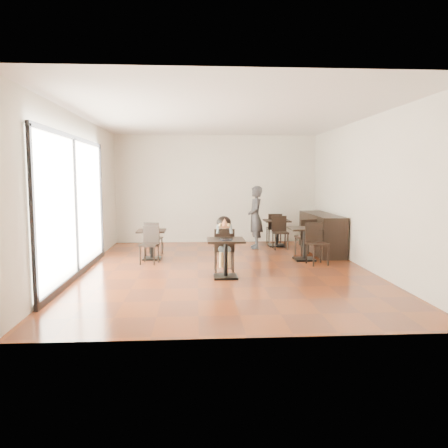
{
  "coord_description": "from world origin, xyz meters",
  "views": [
    {
      "loc": [
        -0.61,
        -9.1,
        1.95
      ],
      "look_at": [
        -0.04,
        -0.29,
        1.0
      ],
      "focal_mm": 35.0,
      "sensor_mm": 36.0,
      "label": 1
    }
  ],
  "objects": [
    {
      "name": "chair_left_b",
      "position": [
        -1.67,
        0.71,
        0.42
      ],
      "size": [
        0.45,
        0.45,
        0.84
      ],
      "primitive_type": null,
      "rotation": [
        0.0,
        0.0,
        -0.21
      ],
      "color": "black",
      "rests_on": "floor"
    },
    {
      "name": "cafe_table_mid",
      "position": [
        1.93,
        0.92,
        0.39
      ],
      "size": [
        0.86,
        0.86,
        0.77
      ],
      "primitive_type": null,
      "rotation": [
        0.0,
        0.0,
        0.19
      ],
      "color": "black",
      "rests_on": "floor"
    },
    {
      "name": "cafe_table_back",
      "position": [
        1.67,
        3.05,
        0.37
      ],
      "size": [
        0.71,
        0.71,
        0.75
      ],
      "primitive_type": null,
      "rotation": [
        0.0,
        0.0,
        0.01
      ],
      "color": "black",
      "rests_on": "floor"
    },
    {
      "name": "plate",
      "position": [
        -0.04,
        -0.89,
        0.77
      ],
      "size": [
        0.26,
        0.26,
        0.02
      ],
      "primitive_type": "cylinder",
      "color": "black",
      "rests_on": "child_table"
    },
    {
      "name": "chair_back_b",
      "position": [
        1.67,
        2.5,
        0.45
      ],
      "size": [
        0.41,
        0.41,
        0.9
      ],
      "primitive_type": null,
      "rotation": [
        0.0,
        0.0,
        0.01
      ],
      "color": "black",
      "rests_on": "floor"
    },
    {
      "name": "child",
      "position": [
        -0.04,
        -0.24,
        0.57
      ],
      "size": [
        0.41,
        0.57,
        1.15
      ],
      "primitive_type": null,
      "color": "slate",
      "rests_on": "child_chair"
    },
    {
      "name": "cafe_table_left",
      "position": [
        -1.67,
        1.26,
        0.35
      ],
      "size": [
        0.79,
        0.79,
        0.7
      ],
      "primitive_type": null,
      "rotation": [
        0.0,
        0.0,
        -0.21
      ],
      "color": "black",
      "rests_on": "floor"
    },
    {
      "name": "storefront_window",
      "position": [
        -2.97,
        -0.5,
        1.4
      ],
      "size": [
        0.04,
        4.5,
        2.6
      ],
      "primitive_type": "cube",
      "color": "white",
      "rests_on": "floor"
    },
    {
      "name": "child_table",
      "position": [
        -0.04,
        -0.79,
        0.38
      ],
      "size": [
        0.72,
        0.72,
        0.76
      ],
      "primitive_type": null,
      "color": "black",
      "rests_on": "floor"
    },
    {
      "name": "wall_front",
      "position": [
        0.0,
        -4.0,
        1.6
      ],
      "size": [
        6.0,
        0.01,
        3.2
      ],
      "primitive_type": "cube",
      "color": "beige",
      "rests_on": "floor"
    },
    {
      "name": "pizza_slice",
      "position": [
        -0.04,
        -0.43,
        0.99
      ],
      "size": [
        0.27,
        0.21,
        0.06
      ],
      "primitive_type": null,
      "color": "tan",
      "rests_on": "child"
    },
    {
      "name": "chair_left_a",
      "position": [
        -1.67,
        1.81,
        0.42
      ],
      "size": [
        0.45,
        0.45,
        0.84
      ],
      "primitive_type": null,
      "rotation": [
        0.0,
        0.0,
        2.93
      ],
      "color": "black",
      "rests_on": "floor"
    },
    {
      "name": "ceiling",
      "position": [
        0.0,
        0.0,
        3.2
      ],
      "size": [
        6.0,
        8.0,
        0.01
      ],
      "primitive_type": "cube",
      "color": "silver",
      "rests_on": "floor"
    },
    {
      "name": "floor",
      "position": [
        0.0,
        0.0,
        0.0
      ],
      "size": [
        6.0,
        8.0,
        0.01
      ],
      "primitive_type": "cube",
      "color": "brown",
      "rests_on": "ground"
    },
    {
      "name": "chair_mid_b",
      "position": [
        2.09,
        0.37,
        0.46
      ],
      "size": [
        0.49,
        0.49,
        0.93
      ],
      "primitive_type": null,
      "rotation": [
        0.0,
        0.0,
        0.19
      ],
      "color": "black",
      "rests_on": "floor"
    },
    {
      "name": "wall_left",
      "position": [
        -3.0,
        0.0,
        1.6
      ],
      "size": [
        0.01,
        8.0,
        3.2
      ],
      "primitive_type": "cube",
      "color": "beige",
      "rests_on": "floor"
    },
    {
      "name": "wall_right",
      "position": [
        3.0,
        0.0,
        1.6
      ],
      "size": [
        0.01,
        8.0,
        3.2
      ],
      "primitive_type": "cube",
      "color": "beige",
      "rests_on": "floor"
    },
    {
      "name": "service_counter",
      "position": [
        2.65,
        2.0,
        0.5
      ],
      "size": [
        0.6,
        2.4,
        1.0
      ],
      "primitive_type": "cube",
      "color": "black",
      "rests_on": "floor"
    },
    {
      "name": "chair_back_a",
      "position": [
        1.67,
        3.5,
        0.45
      ],
      "size": [
        0.41,
        0.41,
        0.9
      ],
      "primitive_type": null,
      "rotation": [
        0.0,
        0.0,
        3.15
      ],
      "color": "black",
      "rests_on": "floor"
    },
    {
      "name": "wall_back",
      "position": [
        0.0,
        4.0,
        1.6
      ],
      "size": [
        6.0,
        0.01,
        3.2
      ],
      "primitive_type": "cube",
      "color": "beige",
      "rests_on": "floor"
    },
    {
      "name": "adult_patron",
      "position": [
        1.02,
        2.75,
        0.85
      ],
      "size": [
        0.42,
        0.63,
        1.71
      ],
      "primitive_type": "imported",
      "rotation": [
        0.0,
        0.0,
        -1.56
      ],
      "color": "#37383C",
      "rests_on": "floor"
    },
    {
      "name": "child_chair",
      "position": [
        -0.04,
        -0.24,
        0.46
      ],
      "size": [
        0.41,
        0.41,
        0.91
      ],
      "primitive_type": null,
      "rotation": [
        0.0,
        0.0,
        3.14
      ],
      "color": "black",
      "rests_on": "floor"
    },
    {
      "name": "chair_mid_a",
      "position": [
        2.09,
        1.47,
        0.46
      ],
      "size": [
        0.49,
        0.49,
        0.93
      ],
      "primitive_type": null,
      "rotation": [
        0.0,
        0.0,
        3.33
      ],
      "color": "black",
      "rests_on": "floor"
    }
  ]
}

